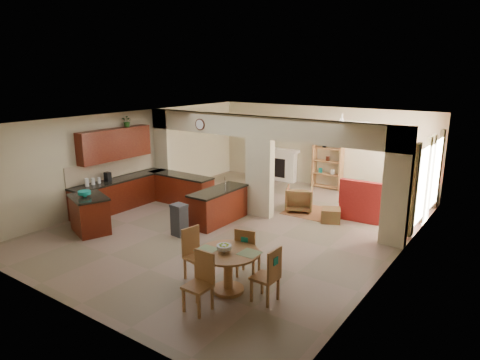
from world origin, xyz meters
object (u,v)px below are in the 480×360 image
Objects in this scene: kitchen_island at (90,214)px; sofa at (405,200)px; armchair at (299,199)px; dining_table at (228,265)px.

sofa is (6.11, 6.21, -0.11)m from kitchen_island.
sofa is 3.05m from armchair.
sofa is (1.45, 6.63, -0.15)m from dining_table.
kitchen_island is 1.65× the size of armchair.
kitchen_island is at bearing 28.99° from armchair.
dining_table is at bearing 172.45° from sofa.
armchair is (3.53, 4.59, -0.12)m from kitchen_island.
armchair is at bearing 126.92° from sofa.
kitchen_island is 1.11× the size of dining_table.
sofa is 3.21× the size of armchair.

